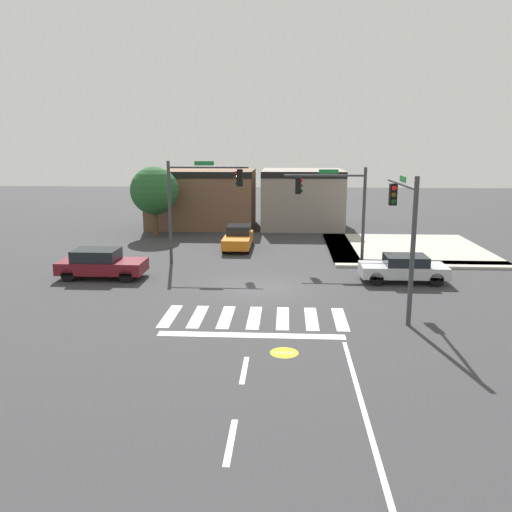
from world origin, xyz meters
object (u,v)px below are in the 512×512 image
(traffic_signal_northwest, at_px, (199,193))
(car_silver, at_px, (404,268))
(traffic_signal_southeast, at_px, (403,217))
(car_maroon, at_px, (101,263))
(traffic_signal_northeast, at_px, (334,198))
(car_orange, at_px, (238,238))
(roadside_tree, at_px, (154,191))

(traffic_signal_northwest, relative_size, car_silver, 1.38)
(traffic_signal_southeast, height_order, car_maroon, traffic_signal_southeast)
(traffic_signal_southeast, distance_m, car_silver, 5.75)
(car_maroon, bearing_deg, traffic_signal_northeast, 20.06)
(traffic_signal_southeast, xyz_separation_m, car_maroon, (-14.19, 4.52, -3.13))
(traffic_signal_northeast, distance_m, traffic_signal_southeast, 9.19)
(car_orange, bearing_deg, car_silver, 47.98)
(car_silver, bearing_deg, traffic_signal_southeast, -104.23)
(traffic_signal_southeast, xyz_separation_m, car_orange, (-7.86, 12.77, -3.17))
(traffic_signal_northeast, bearing_deg, car_maroon, 20.06)
(traffic_signal_northwest, relative_size, car_maroon, 1.34)
(car_silver, bearing_deg, roadside_tree, 141.33)
(traffic_signal_northeast, relative_size, car_maroon, 1.26)
(traffic_signal_southeast, height_order, car_orange, traffic_signal_southeast)
(traffic_signal_northeast, distance_m, car_orange, 7.62)
(traffic_signal_northeast, height_order, car_maroon, traffic_signal_northeast)
(car_orange, bearing_deg, traffic_signal_northwest, -21.57)
(car_silver, distance_m, roadside_tree, 20.16)
(car_orange, height_order, roadside_tree, roadside_tree)
(traffic_signal_southeast, height_order, car_silver, traffic_signal_southeast)
(roadside_tree, bearing_deg, traffic_signal_southeast, -49.88)
(roadside_tree, bearing_deg, traffic_signal_northeast, -33.20)
(car_maroon, bearing_deg, roadside_tree, 91.08)
(traffic_signal_southeast, bearing_deg, car_maroon, 72.32)
(traffic_signal_northwest, bearing_deg, roadside_tree, 118.55)
(traffic_signal_southeast, height_order, roadside_tree, traffic_signal_southeast)
(car_silver, distance_m, car_orange, 12.16)
(traffic_signal_northwest, xyz_separation_m, traffic_signal_northeast, (7.64, 0.68, -0.30))
(traffic_signal_southeast, relative_size, car_maroon, 1.29)
(car_orange, bearing_deg, traffic_signal_southeast, 31.60)
(traffic_signal_northwest, bearing_deg, traffic_signal_southeast, -40.76)
(traffic_signal_northeast, bearing_deg, traffic_signal_southeast, 102.47)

